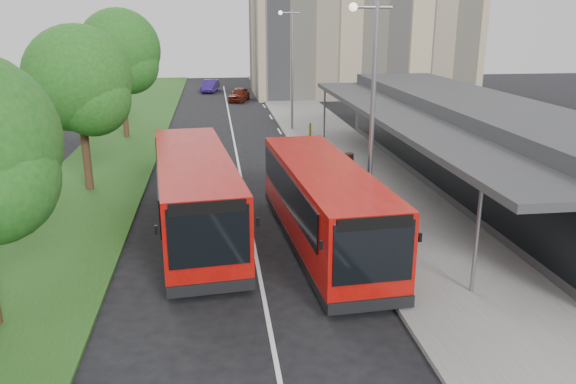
% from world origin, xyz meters
% --- Properties ---
extents(ground, '(120.00, 120.00, 0.00)m').
position_xyz_m(ground, '(0.00, 0.00, 0.00)').
color(ground, black).
rests_on(ground, ground).
extents(pavement, '(5.00, 80.00, 0.15)m').
position_xyz_m(pavement, '(6.00, 20.00, 0.07)').
color(pavement, slate).
rests_on(pavement, ground).
extents(grass_verge, '(5.00, 80.00, 0.10)m').
position_xyz_m(grass_verge, '(-7.00, 20.00, 0.05)').
color(grass_verge, '#1C4817').
rests_on(grass_verge, ground).
extents(lane_centre_line, '(0.12, 70.00, 0.01)m').
position_xyz_m(lane_centre_line, '(0.00, 15.00, 0.01)').
color(lane_centre_line, silver).
rests_on(lane_centre_line, ground).
extents(kerb_dashes, '(0.12, 56.00, 0.01)m').
position_xyz_m(kerb_dashes, '(3.30, 19.00, 0.01)').
color(kerb_dashes, silver).
rests_on(kerb_dashes, ground).
extents(office_block, '(22.00, 12.00, 18.00)m').
position_xyz_m(office_block, '(14.00, 42.00, 9.00)').
color(office_block, tan).
rests_on(office_block, ground).
extents(station_building, '(7.70, 26.00, 4.00)m').
position_xyz_m(station_building, '(10.86, 8.00, 2.04)').
color(station_building, '#303033').
rests_on(station_building, ground).
extents(tree_mid, '(4.62, 4.62, 7.42)m').
position_xyz_m(tree_mid, '(-7.01, 9.05, 4.79)').
color(tree_mid, '#352115').
rests_on(tree_mid, ground).
extents(tree_far, '(5.15, 5.15, 8.27)m').
position_xyz_m(tree_far, '(-7.01, 21.05, 5.34)').
color(tree_far, '#352115').
rests_on(tree_far, ground).
extents(lamp_post_near, '(1.44, 0.28, 8.00)m').
position_xyz_m(lamp_post_near, '(4.12, 2.00, 4.72)').
color(lamp_post_near, gray).
rests_on(lamp_post_near, pavement).
extents(lamp_post_far, '(1.44, 0.28, 8.00)m').
position_xyz_m(lamp_post_far, '(4.12, 22.00, 4.72)').
color(lamp_post_far, gray).
rests_on(lamp_post_far, pavement).
extents(bus_main, '(3.24, 10.30, 2.87)m').
position_xyz_m(bus_main, '(2.38, 1.18, 1.47)').
color(bus_main, '#AA1009').
rests_on(bus_main, ground).
extents(bus_second, '(3.70, 10.71, 2.98)m').
position_xyz_m(bus_second, '(-1.99, 2.84, 1.53)').
color(bus_second, '#AA1009').
rests_on(bus_second, ground).
extents(litter_bin, '(0.53, 0.53, 0.87)m').
position_xyz_m(litter_bin, '(5.55, 10.57, 0.58)').
color(litter_bin, '#3C2018').
rests_on(litter_bin, pavement).
extents(bollard, '(0.17, 0.17, 0.91)m').
position_xyz_m(bollard, '(4.98, 19.09, 0.61)').
color(bollard, yellow).
rests_on(bollard, pavement).
extents(car_near, '(2.48, 4.06, 1.29)m').
position_xyz_m(car_near, '(1.23, 37.36, 0.65)').
color(car_near, '#54160C').
rests_on(car_near, ground).
extents(car_far, '(2.10, 4.15, 1.31)m').
position_xyz_m(car_far, '(-1.53, 44.79, 0.65)').
color(car_far, navy).
rests_on(car_far, ground).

